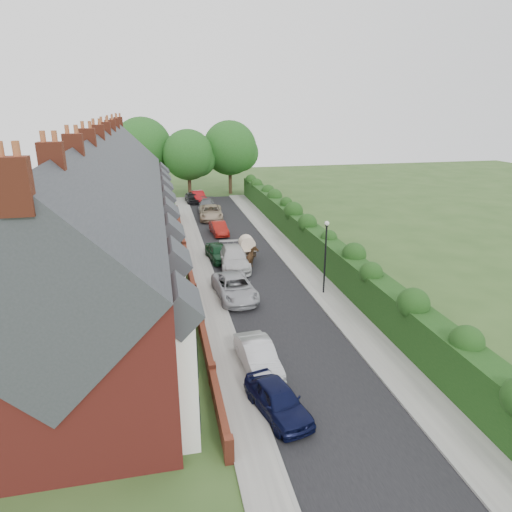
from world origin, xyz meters
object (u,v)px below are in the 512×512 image
Objects in this scene: car_white at (234,258)px; car_beige at (211,212)px; car_silver_b at (235,288)px; lamppost at (326,248)px; car_red at (219,228)px; horse at (252,259)px; car_grey at (206,205)px; car_black at (192,198)px; car_navy at (278,400)px; car_green at (218,252)px; horse_cart at (247,246)px; car_silver_a at (258,356)px.

car_beige is (0.12, 16.51, -0.03)m from car_white.
lamppost is at bearing -9.94° from car_silver_b.
car_red is 0.71× the size of car_beige.
horse is at bearing -19.78° from car_white.
car_red is 2.01× the size of horse.
car_silver_b is 5.85m from horse.
horse reaches higher than car_white.
car_black is (-1.40, 4.74, 0.02)m from car_grey.
car_navy is 20.29m from car_green.
lamppost is at bearing -82.33° from car_black.
car_black is 26.69m from horse.
car_navy is at bearing -97.82° from car_green.
car_navy is at bearing -95.04° from car_silver_b.
horse_cart is at bearing 51.44° from car_white.
car_silver_a is at bearing -93.44° from car_black.
car_silver_a is 40.80m from car_black.
car_beige is at bearing 73.64° from car_navy.
horse reaches higher than car_silver_b.
horse_cart reaches higher than car_silver_a.
car_silver_a is 0.78× the size of car_white.
car_beige is at bearing 83.55° from car_silver_b.
car_silver_b is 7.95m from car_green.
car_navy is at bearing -96.45° from car_red.
car_silver_b is 1.32× the size of car_black.
car_white is at bearing -131.50° from horse_cart.
car_silver_b is 0.96× the size of car_white.
car_beige is 9.59m from car_black.
car_green is at bearing 84.60° from car_silver_a.
horse_cart reaches higher than car_grey.
car_navy is 1.38× the size of horse_cart.
car_silver_b is at bearing 84.81° from horse.
lamppost is 23.78m from car_beige.
car_silver_a is at bearing 97.36° from horse.
lamppost is 1.32× the size of car_red.
car_navy is 0.98× the size of car_green.
car_green is 0.74× the size of car_beige.
car_black is (-6.40, 32.60, -2.62)m from lamppost.
car_silver_a is 36.08m from car_grey.
car_beige is at bearing -85.05° from car_black.
car_white is 2.82× the size of horse.
car_red is (1.05, 15.81, -0.09)m from car_silver_b.
horse is at bearing 67.60° from car_navy.
lamppost reaches higher than car_beige.
car_white reaches higher than car_silver_a.
horse is at bearing -86.99° from car_red.
horse is at bearing -87.77° from car_black.
car_green is (0.29, 16.80, -0.00)m from car_silver_a.
horse reaches higher than car_silver_a.
car_beige is (1.11, 14.51, 0.07)m from car_green.
lamppost is 1.29× the size of car_navy.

